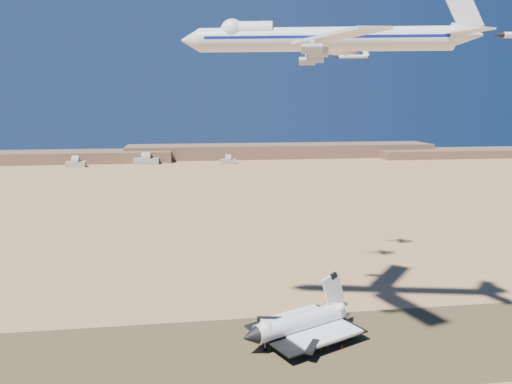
{
  "coord_description": "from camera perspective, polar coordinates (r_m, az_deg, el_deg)",
  "views": [
    {
      "loc": [
        -13.44,
        -137.47,
        74.2
      ],
      "look_at": [
        7.54,
        8.0,
        47.94
      ],
      "focal_mm": 35.0,
      "sensor_mm": 36.0,
      "label": 1
    }
  ],
  "objects": [
    {
      "name": "ground",
      "position": [
        156.79,
        -2.43,
        -18.12
      ],
      "size": [
        1200.0,
        1200.0,
        0.0
      ],
      "primitive_type": "plane",
      "color": "tan",
      "rests_on": "ground"
    },
    {
      "name": "runway",
      "position": [
        156.78,
        -2.43,
        -18.11
      ],
      "size": [
        600.0,
        50.0,
        0.06
      ],
      "primitive_type": "cube",
      "color": "#4F3F27",
      "rests_on": "ground"
    },
    {
      "name": "ridgeline",
      "position": [
        672.72,
        -1.45,
        4.45
      ],
      "size": [
        960.0,
        90.0,
        18.0
      ],
      "color": "brown",
      "rests_on": "ground"
    },
    {
      "name": "hangars",
      "position": [
        621.85,
        -12.84,
        3.47
      ],
      "size": [
        200.5,
        29.5,
        30.0
      ],
      "color": "#A09E8E",
      "rests_on": "ground"
    },
    {
      "name": "shuttle",
      "position": [
        163.38,
        5.05,
        -14.81
      ],
      "size": [
        41.25,
        35.25,
        20.09
      ],
      "rotation": [
        0.0,
        0.0,
        0.43
      ],
      "color": "silver",
      "rests_on": "runway"
    },
    {
      "name": "carrier_747",
      "position": [
        151.1,
        6.8,
        16.95
      ],
      "size": [
        86.35,
        65.28,
        21.46
      ],
      "rotation": [
        0.0,
        0.0,
        -0.21
      ],
      "color": "white"
    },
    {
      "name": "crew_a",
      "position": [
        159.38,
        7.41,
        -17.31
      ],
      "size": [
        0.67,
        0.78,
        1.82
      ],
      "primitive_type": "imported",
      "rotation": [
        0.0,
        0.0,
        1.99
      ],
      "color": "#C53F0B",
      "rests_on": "runway"
    },
    {
      "name": "crew_b",
      "position": [
        161.61,
        9.79,
        -17.0
      ],
      "size": [
        0.64,
        0.9,
        1.69
      ],
      "primitive_type": "imported",
      "rotation": [
        0.0,
        0.0,
        1.79
      ],
      "color": "#C53F0B",
      "rests_on": "runway"
    },
    {
      "name": "crew_c",
      "position": [
        160.25,
        8.16,
        -17.17
      ],
      "size": [
        1.18,
        1.05,
        1.8
      ],
      "primitive_type": "imported",
      "rotation": [
        0.0,
        0.0,
        2.52
      ],
      "color": "#C53F0B",
      "rests_on": "runway"
    },
    {
      "name": "chase_jet_d",
      "position": [
        200.97,
        7.51,
        16.34
      ],
      "size": [
        15.02,
        8.28,
        3.75
      ],
      "rotation": [
        0.0,
        0.0,
        -0.13
      ],
      "color": "white"
    },
    {
      "name": "chase_jet_e",
      "position": [
        225.52,
        10.95,
        14.98
      ],
      "size": [
        14.99,
        8.75,
        3.82
      ],
      "rotation": [
        0.0,
        0.0,
        -0.3
      ],
      "color": "white"
    }
  ]
}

